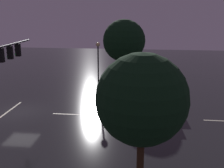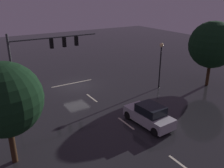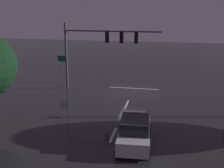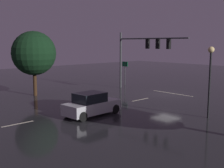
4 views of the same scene
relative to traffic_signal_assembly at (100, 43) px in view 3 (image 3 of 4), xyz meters
name	(u,v)px [view 3 (image 3 of 4)]	position (x,y,z in m)	size (l,w,h in m)	color
ground_plane	(133,91)	(-3.13, -0.20, -4.60)	(80.00, 80.00, 0.00)	#232326
traffic_signal_assembly	(100,43)	(0.00, 0.00, 0.00)	(9.17, 0.47, 6.45)	#383A3D
lane_dash_far	(127,104)	(-3.13, 3.80, -4.59)	(2.20, 0.16, 0.01)	beige
lane_dash_mid	(113,135)	(-3.13, 9.80, -4.59)	(2.20, 0.16, 0.01)	beige
stop_bar	(134,88)	(-3.13, -1.18, -4.59)	(5.00, 0.16, 0.01)	beige
car_approaching	(135,132)	(-4.64, 10.83, -3.80)	(2.11, 4.45, 1.70)	#B7B7BC
route_sign	(62,63)	(4.62, -1.95, -2.46)	(0.90, 0.09, 2.98)	#383A3D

